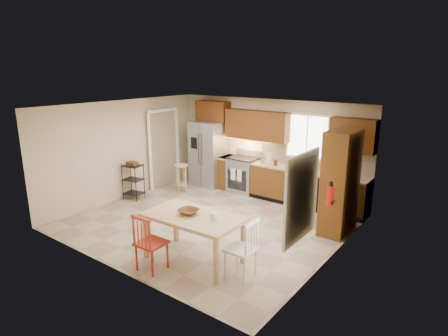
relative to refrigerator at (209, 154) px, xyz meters
name	(u,v)px	position (x,y,z in m)	size (l,w,h in m)	color
floor	(209,221)	(1.70, -2.12, -0.91)	(5.50, 5.50, 0.00)	tan
ceiling	(207,107)	(1.70, -2.12, 1.59)	(5.50, 5.00, 0.02)	silver
wall_back	(268,147)	(1.70, 0.38, 0.34)	(5.50, 0.02, 2.50)	#CCB793
wall_front	(109,198)	(1.70, -4.62, 0.34)	(5.50, 0.02, 2.50)	#CCB793
wall_left	(124,150)	(-1.05, -2.12, 0.34)	(0.02, 5.00, 2.50)	#CCB793
wall_right	(334,191)	(4.45, -2.12, 0.34)	(0.02, 5.00, 2.50)	#CCB793
refrigerator	(209,154)	(0.00, 0.00, 0.00)	(0.92, 0.75, 1.82)	gray
range_stove	(243,175)	(1.15, 0.06, -0.45)	(0.76, 0.63, 0.92)	gray
base_cabinet_narrow	(227,172)	(0.60, 0.08, -0.46)	(0.30, 0.60, 0.90)	#593110
base_cabinet_run	(307,188)	(2.99, 0.08, -0.46)	(2.92, 0.60, 0.90)	#593110
dishwasher	(324,196)	(3.55, -0.22, -0.46)	(0.60, 0.02, 0.78)	black
backsplash	(314,157)	(2.99, 0.36, 0.27)	(2.92, 0.03, 0.55)	beige
upper_over_fridge	(213,111)	(0.00, 0.20, 1.19)	(1.00, 0.35, 0.55)	#643110
upper_left_block	(257,125)	(1.45, 0.20, 0.92)	(1.80, 0.35, 0.75)	#643110
upper_right_block	(353,135)	(3.95, 0.20, 0.92)	(1.00, 0.35, 0.75)	#643110
window_back	(307,137)	(2.80, 0.35, 0.74)	(1.12, 0.04, 1.12)	white
sink	(301,170)	(2.80, 0.08, -0.05)	(0.62, 0.46, 0.16)	gray
undercab_glow	(246,139)	(1.15, 0.17, 0.52)	(1.60, 0.30, 0.01)	#FFBF66
soap_bottle	(314,168)	(3.18, -0.02, 0.09)	(0.09, 0.09, 0.19)	red
paper_towel	(269,159)	(1.95, 0.03, 0.13)	(0.12, 0.12, 0.28)	silver
canister_steel	(262,159)	(1.75, 0.03, 0.08)	(0.11, 0.11, 0.18)	gray
canister_wood	(276,163)	(2.15, 0.00, 0.06)	(0.10, 0.10, 0.14)	#512B15
pantry	(340,182)	(4.13, -0.93, 0.14)	(0.50, 0.95, 2.10)	#593110
fire_extinguisher	(330,196)	(4.33, -1.98, 0.19)	(0.12, 0.12, 0.36)	red
window_right	(301,198)	(4.38, -3.27, 0.54)	(0.04, 1.02, 1.32)	white
doorway	(163,149)	(-0.97, -0.82, 0.14)	(0.04, 0.95, 2.10)	#8C7A59
dining_table	(194,238)	(2.57, -3.60, -0.50)	(1.69, 0.95, 0.82)	tan
chair_red	(151,242)	(2.22, -4.25, -0.41)	(0.46, 0.46, 0.99)	maroon
chair_white	(241,248)	(3.52, -3.55, -0.41)	(0.46, 0.46, 0.99)	silver
table_bowl	(189,214)	(2.46, -3.60, -0.08)	(0.34, 0.34, 0.08)	#512B15
table_jar	(214,217)	(2.94, -3.49, -0.05)	(0.13, 0.13, 0.16)	silver
bar_stool	(181,179)	(-0.14, -1.01, -0.52)	(0.37, 0.37, 0.77)	tan
utility_cart	(133,181)	(-0.75, -2.13, -0.44)	(0.47, 0.36, 0.94)	black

